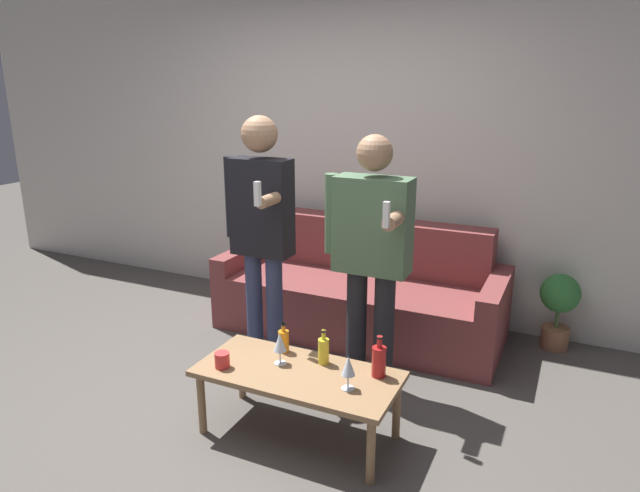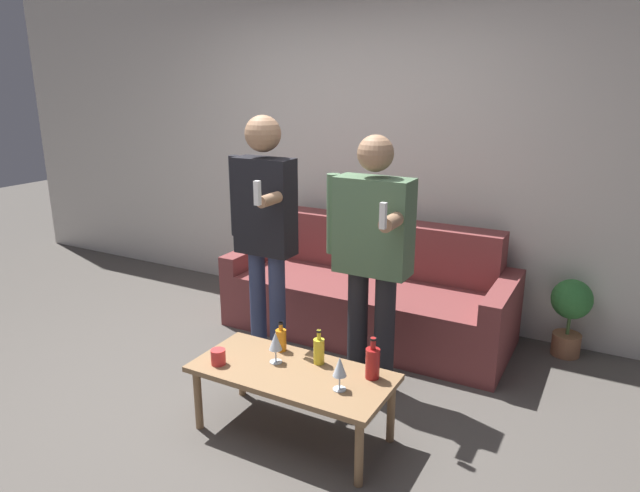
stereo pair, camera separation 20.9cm
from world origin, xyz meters
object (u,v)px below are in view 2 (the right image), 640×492
object	(u,v)px
coffee_table	(292,378)
couch	(369,294)
bottle_orange	(319,350)
person_standing_left	(264,224)
person_standing_right	(372,248)

from	to	relation	value
coffee_table	couch	bearing A→B (deg)	97.43
bottle_orange	person_standing_left	xyz separation A→B (m)	(-0.63, 0.43, 0.54)
person_standing_left	person_standing_right	bearing A→B (deg)	7.56
person_standing_right	person_standing_left	bearing A→B (deg)	-172.44
coffee_table	bottle_orange	xyz separation A→B (m)	(0.09, 0.14, 0.12)
bottle_orange	person_standing_right	bearing A→B (deg)	82.30
bottle_orange	person_standing_left	bearing A→B (deg)	145.65
bottle_orange	person_standing_right	xyz separation A→B (m)	(0.07, 0.53, 0.46)
couch	person_standing_left	size ratio (longest dim) A/B	1.27
bottle_orange	person_standing_left	size ratio (longest dim) A/B	0.12
coffee_table	person_standing_left	world-z (taller)	person_standing_left
couch	coffee_table	xyz separation A→B (m)	(0.19, -1.45, 0.05)
bottle_orange	person_standing_right	distance (m)	0.70
couch	bottle_orange	world-z (taller)	couch
person_standing_right	bottle_orange	bearing A→B (deg)	-97.70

